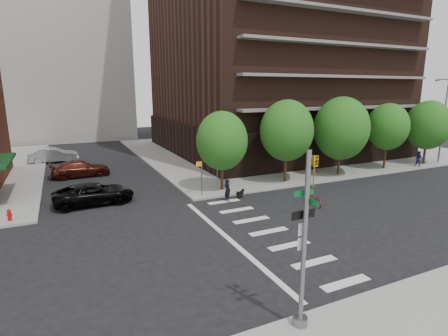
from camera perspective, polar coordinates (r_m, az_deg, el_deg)
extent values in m
plane|color=black|center=(19.06, -0.51, -11.84)|extent=(120.00, 120.00, 0.00)
cube|color=gray|center=(48.70, 9.96, 3.23)|extent=(39.00, 33.00, 0.15)
cube|color=silver|center=(16.20, 19.25, -17.31)|extent=(2.40, 0.50, 0.01)
cube|color=silver|center=(17.48, 14.55, -14.66)|extent=(2.40, 0.50, 0.01)
cube|color=silver|center=(18.88, 10.61, -12.31)|extent=(2.40, 0.50, 0.01)
cube|color=silver|center=(20.39, 7.30, -10.25)|extent=(2.40, 0.50, 0.01)
cube|color=silver|center=(21.97, 4.48, -8.45)|extent=(2.40, 0.50, 0.01)
cube|color=silver|center=(23.62, 2.08, -6.89)|extent=(2.40, 0.50, 0.01)
cube|color=silver|center=(25.32, 0.00, -5.52)|extent=(2.40, 0.50, 0.01)
cube|color=silver|center=(19.26, 0.87, -11.56)|extent=(0.30, 13.00, 0.01)
cube|color=black|center=(47.44, 7.22, 5.61)|extent=(25.50, 25.50, 4.00)
cube|color=maroon|center=(49.16, 26.61, 5.55)|extent=(1.40, 5.00, 0.20)
cube|color=#0C3814|center=(29.48, -32.69, 0.97)|extent=(1.40, 6.00, 0.20)
cylinder|color=#301E11|center=(27.54, -0.33, -1.21)|extent=(0.24, 0.24, 2.30)
sphere|color=#235B19|center=(27.01, -0.33, 4.46)|extent=(4.00, 4.00, 4.00)
cylinder|color=#301E11|center=(30.45, 9.98, 0.24)|extent=(0.24, 0.24, 2.60)
sphere|color=#235B19|center=(29.95, 10.20, 6.04)|extent=(4.50, 4.50, 4.50)
cylinder|color=#301E11|center=(34.23, 18.23, 0.90)|extent=(0.24, 0.24, 2.30)
sphere|color=#235B19|center=(33.76, 18.60, 6.14)|extent=(5.00, 5.00, 5.00)
cylinder|color=#301E11|center=(38.53, 24.78, 1.85)|extent=(0.24, 0.24, 2.60)
sphere|color=#235B19|center=(38.15, 25.18, 6.13)|extent=(4.00, 4.00, 4.00)
cylinder|color=#301E11|center=(43.28, 29.92, 2.19)|extent=(0.24, 0.24, 2.30)
sphere|color=#235B19|center=(42.93, 30.35, 6.06)|extent=(4.50, 4.50, 4.50)
cylinder|color=slate|center=(11.67, 12.98, -11.74)|extent=(0.16, 0.16, 6.00)
cylinder|color=slate|center=(13.09, 12.31, -23.19)|extent=(0.50, 0.50, 0.30)
imported|color=gold|center=(11.09, 14.58, -0.56)|extent=(0.16, 0.20, 1.00)
cube|color=#0A5926|center=(11.23, 12.91, -4.01)|extent=(0.75, 0.02, 0.18)
cube|color=#0A5926|center=(11.28, 13.92, -5.31)|extent=(0.02, 0.75, 0.18)
cube|color=black|center=(11.42, 12.83, -7.41)|extent=(0.90, 0.02, 0.28)
cube|color=silver|center=(11.60, 12.71, -9.73)|extent=(0.32, 0.02, 0.42)
cube|color=silver|center=(11.80, 12.59, -11.98)|extent=(0.32, 0.02, 0.42)
cylinder|color=slate|center=(26.12, -3.67, -1.67)|extent=(0.10, 0.10, 2.60)
cube|color=gold|center=(25.80, -4.11, 0.65)|extent=(0.32, 0.25, 0.32)
cylinder|color=slate|center=(27.18, -1.11, -1.51)|extent=(0.08, 0.08, 2.20)
cube|color=gold|center=(26.84, -0.98, 0.28)|extent=(0.64, 0.02, 0.64)
cylinder|color=#A50C0C|center=(24.94, -31.62, -6.68)|extent=(0.22, 0.22, 0.60)
sphere|color=#A50C0C|center=(24.85, -31.70, -6.00)|extent=(0.24, 0.24, 0.24)
cylinder|color=slate|center=(44.39, 32.22, 6.54)|extent=(0.18, 0.18, 9.00)
cylinder|color=slate|center=(43.53, 32.23, 12.15)|extent=(1.80, 0.14, 0.14)
cube|color=slate|center=(42.78, 31.54, 12.12)|extent=(0.50, 0.22, 0.15)
imported|color=black|center=(26.27, -20.45, -3.96)|extent=(2.66, 5.49, 1.51)
imported|color=#42170F|center=(34.93, -22.40, -0.11)|extent=(2.39, 5.30, 1.51)
imported|color=#B1B5BA|center=(43.04, -26.09, 1.92)|extent=(1.85, 5.11, 1.67)
imported|color=maroon|center=(25.19, 14.60, -4.96)|extent=(0.85, 1.81, 0.91)
imported|color=black|center=(25.18, 0.55, -3.65)|extent=(0.67, 0.50, 1.66)
cube|color=black|center=(26.03, 2.63, -4.13)|extent=(0.64, 0.44, 0.25)
cube|color=black|center=(26.24, 3.08, -3.66)|extent=(0.22, 0.21, 0.18)
cylinder|color=black|center=(26.23, 2.92, -4.58)|extent=(0.06, 0.06, 0.27)
cylinder|color=black|center=(25.97, 2.32, -4.76)|extent=(0.06, 0.06, 0.27)
imported|color=#1C1F4B|center=(40.96, 29.20, 1.30)|extent=(0.97, 0.88, 1.63)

